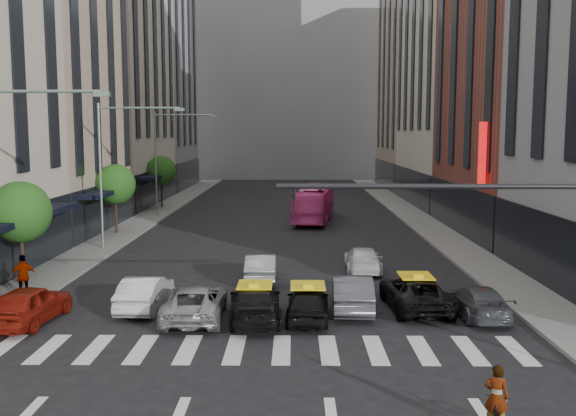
{
  "coord_description": "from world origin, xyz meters",
  "views": [
    {
      "loc": [
        1.01,
        -19.62,
        7.37
      ],
      "look_at": [
        0.75,
        8.82,
        4.0
      ],
      "focal_mm": 40.0,
      "sensor_mm": 36.0,
      "label": 1
    }
  ],
  "objects_px": {
    "bus": "(314,204)",
    "taxi_center": "(308,303)",
    "streetlamp_mid": "(115,156)",
    "streetlamp_far": "(166,149)",
    "car_white_front": "(145,293)",
    "pedestrian_far": "(24,276)",
    "taxi_left": "(255,303)",
    "car_red": "(30,304)"
  },
  "relations": [
    {
      "from": "bus",
      "to": "taxi_center",
      "type": "bearing_deg",
      "value": 95.43
    },
    {
      "from": "streetlamp_mid",
      "to": "taxi_center",
      "type": "bearing_deg",
      "value": -52.39
    },
    {
      "from": "streetlamp_mid",
      "to": "streetlamp_far",
      "type": "relative_size",
      "value": 1.0
    },
    {
      "from": "streetlamp_mid",
      "to": "car_white_front",
      "type": "relative_size",
      "value": 2.08
    },
    {
      "from": "pedestrian_far",
      "to": "taxi_center",
      "type": "bearing_deg",
      "value": 141.05
    },
    {
      "from": "car_white_front",
      "to": "taxi_left",
      "type": "height_order",
      "value": "car_white_front"
    },
    {
      "from": "car_red",
      "to": "streetlamp_far",
      "type": "bearing_deg",
      "value": -83.09
    },
    {
      "from": "bus",
      "to": "taxi_left",
      "type": "bearing_deg",
      "value": 91.29
    },
    {
      "from": "streetlamp_mid",
      "to": "car_white_front",
      "type": "distance_m",
      "value": 15.28
    },
    {
      "from": "taxi_left",
      "to": "taxi_center",
      "type": "bearing_deg",
      "value": 178.43
    },
    {
      "from": "streetlamp_mid",
      "to": "bus",
      "type": "distance_m",
      "value": 18.9
    },
    {
      "from": "taxi_left",
      "to": "pedestrian_far",
      "type": "xyz_separation_m",
      "value": [
        -10.32,
        2.9,
        0.39
      ]
    },
    {
      "from": "pedestrian_far",
      "to": "car_red",
      "type": "bearing_deg",
      "value": 89.79
    },
    {
      "from": "streetlamp_mid",
      "to": "pedestrian_far",
      "type": "bearing_deg",
      "value": -93.66
    },
    {
      "from": "streetlamp_mid",
      "to": "bus",
      "type": "bearing_deg",
      "value": 46.18
    },
    {
      "from": "bus",
      "to": "pedestrian_far",
      "type": "height_order",
      "value": "bus"
    },
    {
      "from": "streetlamp_mid",
      "to": "taxi_left",
      "type": "relative_size",
      "value": 1.83
    },
    {
      "from": "car_red",
      "to": "pedestrian_far",
      "type": "height_order",
      "value": "pedestrian_far"
    },
    {
      "from": "streetlamp_far",
      "to": "taxi_center",
      "type": "bearing_deg",
      "value": -69.52
    },
    {
      "from": "streetlamp_far",
      "to": "taxi_center",
      "type": "relative_size",
      "value": 2.22
    },
    {
      "from": "streetlamp_far",
      "to": "taxi_center",
      "type": "distance_m",
      "value": 33.57
    },
    {
      "from": "car_red",
      "to": "taxi_center",
      "type": "bearing_deg",
      "value": -171.84
    },
    {
      "from": "car_red",
      "to": "car_white_front",
      "type": "relative_size",
      "value": 1.03
    },
    {
      "from": "car_red",
      "to": "taxi_left",
      "type": "distance_m",
      "value": 8.71
    },
    {
      "from": "taxi_center",
      "to": "bus",
      "type": "distance_m",
      "value": 28.35
    },
    {
      "from": "streetlamp_mid",
      "to": "car_red",
      "type": "relative_size",
      "value": 2.02
    },
    {
      "from": "car_red",
      "to": "pedestrian_far",
      "type": "bearing_deg",
      "value": -58.75
    },
    {
      "from": "streetlamp_mid",
      "to": "pedestrian_far",
      "type": "xyz_separation_m",
      "value": [
        -0.78,
        -12.24,
        -4.8
      ]
    },
    {
      "from": "streetlamp_mid",
      "to": "streetlamp_far",
      "type": "bearing_deg",
      "value": 90.0
    },
    {
      "from": "pedestrian_far",
      "to": "bus",
      "type": "bearing_deg",
      "value": -144.0
    },
    {
      "from": "taxi_center",
      "to": "car_white_front",
      "type": "bearing_deg",
      "value": -10.28
    },
    {
      "from": "car_white_front",
      "to": "taxi_left",
      "type": "bearing_deg",
      "value": 163.08
    },
    {
      "from": "bus",
      "to": "car_white_front",
      "type": "bearing_deg",
      "value": 81.29
    },
    {
      "from": "car_white_front",
      "to": "bus",
      "type": "relative_size",
      "value": 0.41
    },
    {
      "from": "car_white_front",
      "to": "pedestrian_far",
      "type": "relative_size",
      "value": 2.28
    },
    {
      "from": "car_red",
      "to": "car_white_front",
      "type": "height_order",
      "value": "car_red"
    },
    {
      "from": "streetlamp_mid",
      "to": "streetlamp_far",
      "type": "distance_m",
      "value": 16.0
    },
    {
      "from": "streetlamp_mid",
      "to": "pedestrian_far",
      "type": "relative_size",
      "value": 4.74
    },
    {
      "from": "streetlamp_far",
      "to": "bus",
      "type": "relative_size",
      "value": 0.85
    },
    {
      "from": "taxi_center",
      "to": "bus",
      "type": "relative_size",
      "value": 0.38
    },
    {
      "from": "bus",
      "to": "pedestrian_far",
      "type": "distance_m",
      "value": 28.85
    },
    {
      "from": "car_red",
      "to": "taxi_center",
      "type": "relative_size",
      "value": 1.1
    }
  ]
}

